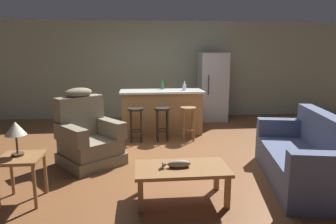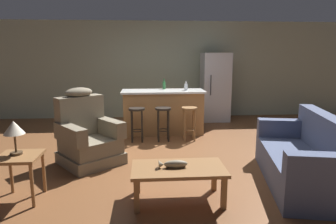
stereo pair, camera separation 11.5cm
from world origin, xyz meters
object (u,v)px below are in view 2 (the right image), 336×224
Objects in this scene: bar_stool_middle at (163,118)px; bottle_tall_green at (186,87)px; kitchen_island at (163,112)px; bottle_short_amber at (164,85)px; recliner_near_lamp at (87,137)px; bar_stool_left at (137,118)px; bar_stool_right at (189,117)px; couch at (305,159)px; coffee_table at (178,172)px; end_table at (19,163)px; fish_figurine at (173,164)px; refrigerator at (215,87)px; table_lamp at (14,129)px.

bar_stool_middle is 3.38× the size of bottle_tall_green.
kitchen_island is 7.68× the size of bottle_short_amber.
bar_stool_left is (0.76, 1.12, 0.05)m from recliner_near_lamp.
bar_stool_left and bar_stool_right have the same top height.
kitchen_island reaches higher than couch.
bar_stool_left is 2.90× the size of bottle_short_amber.
end_table reaches higher than coffee_table.
end_table is (-1.81, 0.17, -0.00)m from fish_figurine.
fish_figurine is 3.47m from bottle_short_amber.
recliner_near_lamp is 4.07m from refrigerator.
bar_stool_left is at bearing 180.00° from bar_stool_middle.
bottle_short_amber is at bearing 89.16° from coffee_table.
fish_figurine is at bearing -90.94° from bar_stool_middle.
bar_stool_left is 2.74m from refrigerator.
table_lamp is 3.77m from bottle_short_amber.
end_table is at bearing -62.16° from recliner_near_lamp.
refrigerator reaches higher than bar_stool_left.
bar_stool_right is (1.05, 0.00, 0.00)m from bar_stool_left.
bottle_tall_green reaches higher than bar_stool_left.
recliner_near_lamp is 2.20m from kitchen_island.
refrigerator is at bearing 98.92° from recliner_near_lamp.
couch is 2.99× the size of bar_stool_middle.
refrigerator is at bearing 34.30° from bottle_short_amber.
table_lamp is 2.04× the size of bottle_tall_green.
bar_stool_right is at bearing 44.14° from table_lamp.
refrigerator is at bearing 71.65° from coffee_table.
end_table is 0.82× the size of bar_stool_right.
bottle_tall_green is at bearing 88.98° from bar_stool_right.
bar_stool_middle is at bearing 52.09° from end_table.
recliner_near_lamp is at bearing 133.00° from coffee_table.
bar_stool_middle reaches higher than end_table.
recliner_near_lamp reaches higher than bar_stool_left.
fish_figurine is 0.17× the size of couch.
bottle_short_amber reaches higher than couch.
fish_figurine is 0.50× the size of bar_stool_left.
coffee_table is 2.54m from bar_stool_middle.
coffee_table is 1.62× the size of bar_stool_right.
recliner_near_lamp is at bearing -127.07° from kitchen_island.
couch reaches higher than fish_figurine.
end_table is 0.31× the size of kitchen_island.
couch is at bearing 32.85° from recliner_near_lamp.
fish_figurine is at bearing -79.24° from bar_stool_left.
bar_stool_right is at bearing -48.63° from couch.
bottle_short_amber is at bearing 85.09° from bar_stool_middle.
bottle_short_amber reaches higher than table_lamp.
recliner_near_lamp is at bearing -148.20° from bar_stool_right.
kitchen_island is at bearing 127.81° from bar_stool_right.
bar_stool_right is 3.38× the size of bottle_tall_green.
recliner_near_lamp is at bearing -124.28° from bottle_short_amber.
end_table is (-0.56, -1.25, 0.04)m from recliner_near_lamp.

